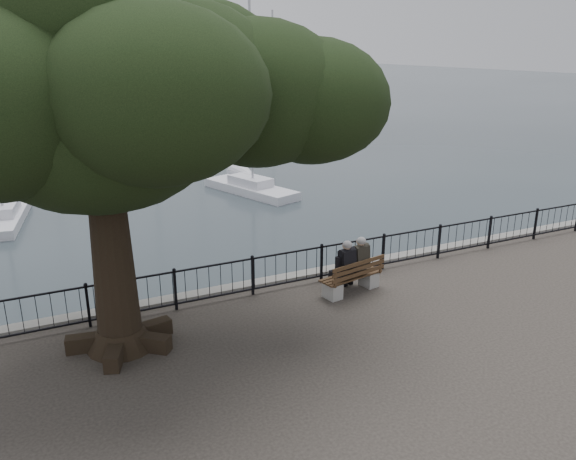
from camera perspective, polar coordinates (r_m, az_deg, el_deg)
harbor at (r=15.53m, az=-0.80°, el=-6.85°), size 260.00×260.00×1.20m
railing at (r=14.69m, az=-0.00°, el=-3.86°), size 22.06×0.06×1.00m
bench at (r=14.60m, az=6.55°, el=-5.13°), size 1.83×0.86×0.93m
person_left at (r=14.37m, az=5.58°, el=-3.95°), size 0.51×0.78×1.48m
person_right at (r=14.68m, az=6.96°, el=-3.52°), size 0.51×0.78×1.48m
tree at (r=11.42m, az=-15.21°, el=13.81°), size 9.92×6.92×8.10m
lion_monument at (r=60.41m, az=-18.50°, el=12.85°), size 6.34×6.34×9.26m
sailboat_a at (r=26.38m, az=-26.87°, el=1.32°), size 2.27×5.46×9.65m
sailboat_b at (r=30.34m, az=-17.81°, el=4.58°), size 3.75×5.73×12.90m
sailboat_c at (r=28.36m, az=-3.82°, el=4.39°), size 3.28×5.81×10.66m
sailboat_d at (r=42.72m, az=-1.68°, el=9.08°), size 2.01×6.08×9.67m
sailboat_f at (r=40.44m, az=-13.64°, el=8.15°), size 3.38×6.39×12.64m
sailboat_g at (r=47.87m, az=-9.17°, el=9.90°), size 1.52×4.98×10.11m
sailboat_h at (r=51.99m, az=-23.26°, el=9.36°), size 2.49×6.01×12.62m
far_shore at (r=94.66m, az=-6.45°, el=16.28°), size 30.00×8.60×9.18m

